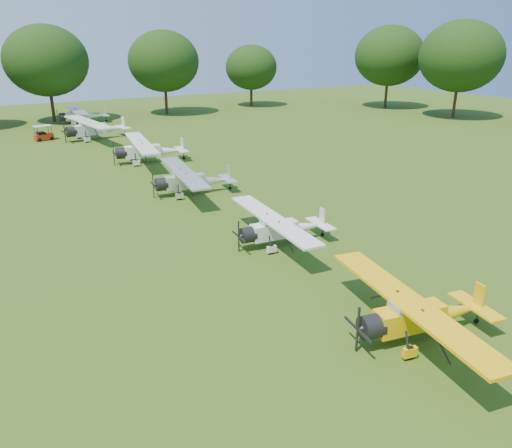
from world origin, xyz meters
The scene contains 9 objects.
ground centered at (0.00, 0.00, 0.00)m, with size 160.00×160.00×0.00m, color #2B4A12.
tree_belt centered at (3.57, 0.16, 8.03)m, with size 137.36×130.27×14.52m.
aircraft_2 centered at (1.01, -7.03, 1.10)m, with size 6.03×9.55×1.88m.
aircraft_3 centered at (1.50, 3.65, 1.04)m, with size 5.70×9.09×1.79m.
aircraft_4 centered at (0.94, 15.24, 1.14)m, with size 6.29×9.97×1.96m.
aircraft_5 centered at (1.45, 26.72, 1.26)m, with size 6.93×10.98×2.16m.
aircraft_6 centered at (-0.22, 40.79, 1.36)m, with size 7.48×11.88×2.33m.
aircraft_7 centered at (0.93, 53.39, 1.23)m, with size 6.71×10.67×2.11m.
golf_cart centered at (-5.51, 43.14, 0.56)m, with size 2.15×1.56×1.67m.
Camera 1 is at (-12.87, -18.45, 11.06)m, focal length 35.00 mm.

